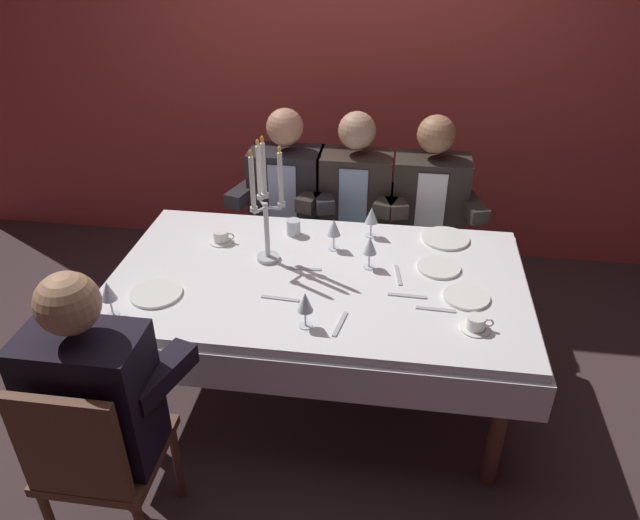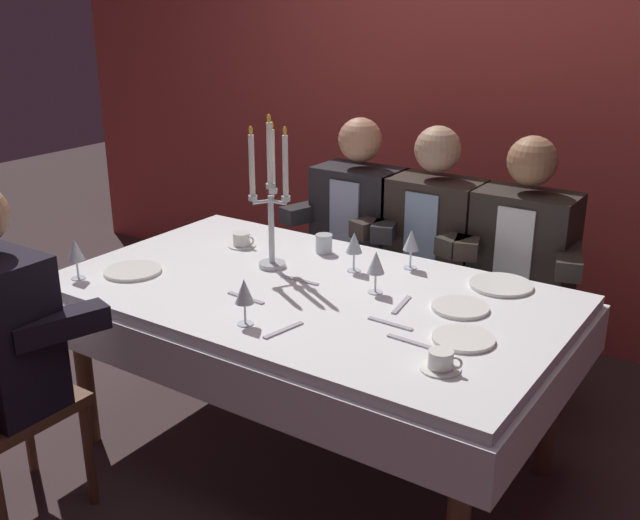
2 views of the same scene
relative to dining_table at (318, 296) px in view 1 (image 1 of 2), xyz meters
The scene contains 26 objects.
ground_plane 0.62m from the dining_table, ahead, with size 12.00×12.00×0.00m, color #413031.
back_wall 1.81m from the dining_table, 90.00° to the left, with size 6.00×0.12×2.70m, color #C24641.
dining_table is the anchor object (origin of this frame).
candelabra 0.49m from the dining_table, 157.38° to the left, with size 0.15×0.17×0.62m.
dinner_plate_0 0.74m from the dining_table, 159.42° to the right, with size 0.23×0.23×0.01m, color white.
dinner_plate_1 0.69m from the dining_table, ahead, with size 0.20×0.20×0.01m, color white.
dinner_plate_2 0.74m from the dining_table, 35.36° to the left, with size 0.24×0.24×0.01m, color white.
dinner_plate_3 0.59m from the dining_table, 13.89° to the left, with size 0.20×0.20×0.01m, color white.
wine_glass_0 0.94m from the dining_table, 152.42° to the right, with size 0.07×0.07×0.16m.
wine_glass_1 0.45m from the dining_table, 89.22° to the right, with size 0.07×0.07×0.16m.
wine_glass_2 0.52m from the dining_table, 62.19° to the left, with size 0.07×0.07×0.16m.
wine_glass_3 0.34m from the dining_table, 24.39° to the left, with size 0.07×0.07×0.16m.
wine_glass_4 0.35m from the dining_table, 80.30° to the left, with size 0.07×0.07×0.16m.
water_tumbler_0 0.44m from the dining_table, 115.83° to the left, with size 0.07×0.07×0.08m, color silver.
coffee_cup_0 0.77m from the dining_table, 24.03° to the right, with size 0.13×0.12×0.06m.
coffee_cup_1 0.60m from the dining_table, 155.42° to the left, with size 0.13×0.12×0.06m.
spoon_0 0.44m from the dining_table, 15.36° to the right, with size 0.17×0.02×0.01m, color #B7B7BC.
fork_1 0.28m from the dining_table, 122.49° to the right, with size 0.17×0.02×0.01m, color #B7B7BC.
spoon_2 0.15m from the dining_table, 150.18° to the left, with size 0.17×0.02×0.01m, color #B7B7BC.
fork_3 0.40m from the dining_table, 67.97° to the right, with size 0.17×0.02×0.01m, color #B7B7BC.
spoon_4 0.58m from the dining_table, 20.34° to the right, with size 0.17×0.02×0.01m, color #B7B7BC.
fork_5 0.39m from the dining_table, ahead, with size 0.17×0.02×0.01m, color #B7B7BC.
seated_diner_0 1.12m from the dining_table, 127.35° to the right, with size 0.63×0.48×1.24m.
seated_diner_1 0.95m from the dining_table, 109.43° to the left, with size 0.63×0.48×1.24m.
seated_diner_2 0.90m from the dining_table, 84.08° to the left, with size 0.63×0.48×1.24m.
seated_diner_3 1.04m from the dining_table, 59.42° to the left, with size 0.63×0.48×1.24m.
Camera 1 is at (0.34, -2.31, 2.25)m, focal length 33.70 mm.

